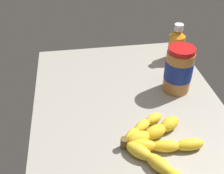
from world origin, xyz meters
TOP-DOWN VIEW (x-y plane):
  - ground_plane at (0.00, 0.00)cm, footprint 74.16×58.99cm
  - banana_bunch at (19.32, 3.59)cm, footprint 27.80×21.50cm
  - peanut_butter_jar at (-4.47, 17.27)cm, footprint 8.98×8.98cm
  - honey_bottle at (-23.57, 23.38)cm, footprint 6.03×6.03cm

SIDE VIEW (x-z plane):
  - ground_plane at x=0.00cm, z-range -3.23..0.00cm
  - banana_bunch at x=19.32cm, z-range -0.17..3.55cm
  - honey_bottle at x=-23.57cm, z-range -0.78..13.74cm
  - peanut_butter_jar at x=-4.47cm, z-range -0.06..15.61cm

